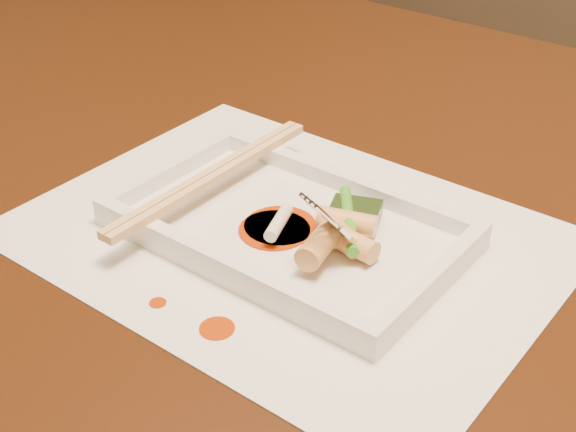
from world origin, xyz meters
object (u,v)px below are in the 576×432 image
Objects in this scene: table at (274,260)px; plate_base at (288,231)px; placemat at (288,236)px; fork at (385,160)px; chopstick_a at (208,175)px.

table is 0.15m from plate_base.
fork reaches higher than placemat.
chopstick_a is (-0.08, 0.00, 0.02)m from plate_base.
table is 0.15m from placemat.
chopstick_a is at bearing 180.00° from plate_base.
plate_base is (-0.00, 0.00, 0.00)m from placemat.
fork is (0.07, 0.02, 0.08)m from placemat.
table is at bearing 134.87° from placemat.
chopstick_a is at bearing 180.00° from placemat.
plate_base is (0.08, -0.08, 0.11)m from table.
table is 3.50× the size of placemat.
fork is at bearing 6.75° from chopstick_a.
plate_base is 0.11m from fork.
fork is at bearing -22.25° from table.
plate_base is at bearing 135.00° from placemat.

